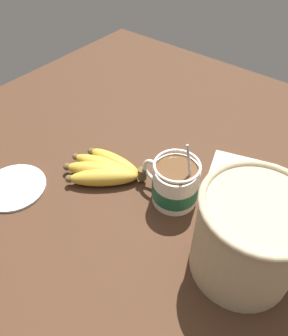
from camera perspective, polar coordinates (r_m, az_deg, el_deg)
table at (r=76.51cm, az=0.85°, el=-4.62°), size 132.89×132.89×2.72cm
coffee_mug at (r=70.69cm, az=5.40°, el=-2.82°), size 14.00×10.14×16.89cm
banana_bunch at (r=77.90cm, az=-6.65°, el=-0.24°), size 19.02×14.56×4.28cm
woven_basket at (r=59.23cm, az=17.86°, el=-11.17°), size 19.40×19.40×18.52cm
napkin at (r=82.69cm, az=16.82°, el=-0.66°), size 17.80×14.80×0.60cm
small_plate at (r=81.51cm, az=-21.71°, el=-3.13°), size 14.70×14.70×0.60cm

